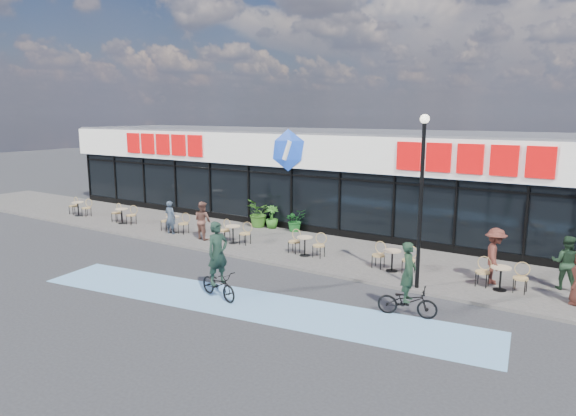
{
  "coord_description": "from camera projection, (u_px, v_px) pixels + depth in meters",
  "views": [
    {
      "loc": [
        12.74,
        -12.66,
        5.46
      ],
      "look_at": [
        2.1,
        3.5,
        1.86
      ],
      "focal_mm": 32.0,
      "sensor_mm": 36.0,
      "label": 1
    }
  ],
  "objects": [
    {
      "name": "ground",
      "position": [
        185.0,
        268.0,
        18.28
      ],
      "size": [
        120.0,
        120.0,
        0.0
      ],
      "primitive_type": "plane",
      "color": "#28282B",
      "rests_on": "ground"
    },
    {
      "name": "sidewalk",
      "position": [
        260.0,
        241.0,
        21.96
      ],
      "size": [
        44.0,
        5.0,
        0.1
      ],
      "primitive_type": "cube",
      "color": "#5E5953",
      "rests_on": "ground"
    },
    {
      "name": "bike_lane",
      "position": [
        248.0,
        304.0,
        14.88
      ],
      "size": [
        14.17,
        4.13,
        0.01
      ],
      "primitive_type": "cube",
      "rotation": [
        0.0,
        0.0,
        0.14
      ],
      "color": "#6899C5",
      "rests_on": "ground"
    },
    {
      "name": "building",
      "position": [
        323.0,
        175.0,
        26.0
      ],
      "size": [
        30.6,
        6.57,
        4.75
      ],
      "color": "black",
      "rests_on": "ground"
    },
    {
      "name": "lamp_post",
      "position": [
        421.0,
        187.0,
        15.41
      ],
      "size": [
        0.28,
        0.28,
        5.32
      ],
      "color": "black",
      "rests_on": "sidewalk"
    },
    {
      "name": "bistro_set_0",
      "position": [
        80.0,
        207.0,
        27.12
      ],
      "size": [
        1.54,
        0.62,
        0.9
      ],
      "color": "tan",
      "rests_on": "sidewalk"
    },
    {
      "name": "bistro_set_1",
      "position": [
        124.0,
        214.0,
        25.22
      ],
      "size": [
        1.54,
        0.62,
        0.9
      ],
      "color": "tan",
      "rests_on": "sidewalk"
    },
    {
      "name": "bistro_set_2",
      "position": [
        174.0,
        222.0,
        23.33
      ],
      "size": [
        1.54,
        0.62,
        0.9
      ],
      "color": "tan",
      "rests_on": "sidewalk"
    },
    {
      "name": "bistro_set_3",
      "position": [
        234.0,
        232.0,
        21.43
      ],
      "size": [
        1.54,
        0.62,
        0.9
      ],
      "color": "tan",
      "rests_on": "sidewalk"
    },
    {
      "name": "bistro_set_4",
      "position": [
        306.0,
        244.0,
        19.53
      ],
      "size": [
        1.54,
        0.62,
        0.9
      ],
      "color": "tan",
      "rests_on": "sidewalk"
    },
    {
      "name": "bistro_set_5",
      "position": [
        393.0,
        258.0,
        17.63
      ],
      "size": [
        1.54,
        0.62,
        0.9
      ],
      "color": "tan",
      "rests_on": "sidewalk"
    },
    {
      "name": "bistro_set_6",
      "position": [
        501.0,
        275.0,
        15.74
      ],
      "size": [
        1.54,
        0.62,
        0.9
      ],
      "color": "tan",
      "rests_on": "sidewalk"
    },
    {
      "name": "potted_plant_left",
      "position": [
        272.0,
        217.0,
        24.11
      ],
      "size": [
        0.84,
        0.84,
        1.07
      ],
      "primitive_type": "imported",
      "rotation": [
        0.0,
        0.0,
        0.88
      ],
      "color": "#265A19",
      "rests_on": "sidewalk"
    },
    {
      "name": "potted_plant_mid",
      "position": [
        259.0,
        213.0,
        24.3
      ],
      "size": [
        1.61,
        1.58,
        1.36
      ],
      "primitive_type": "imported",
      "rotation": [
        0.0,
        0.0,
        5.66
      ],
      "color": "#2D5C1A",
      "rests_on": "sidewalk"
    },
    {
      "name": "potted_plant_right",
      "position": [
        295.0,
        220.0,
        23.48
      ],
      "size": [
        1.18,
        1.22,
        1.04
      ],
      "primitive_type": "imported",
      "rotation": [
        0.0,
        0.0,
        1.02
      ],
      "color": "#19581E",
      "rests_on": "sidewalk"
    },
    {
      "name": "patron_left",
      "position": [
        170.0,
        217.0,
        22.96
      ],
      "size": [
        0.58,
        0.41,
        1.5
      ],
      "primitive_type": "imported",
      "rotation": [
        0.0,
        0.0,
        3.24
      ],
      "color": "#2F3A49",
      "rests_on": "sidewalk"
    },
    {
      "name": "patron_right",
      "position": [
        203.0,
        220.0,
        21.96
      ],
      "size": [
        0.88,
        0.74,
        1.64
      ],
      "primitive_type": "imported",
      "rotation": [
        0.0,
        0.0,
        2.99
      ],
      "color": "brown",
      "rests_on": "sidewalk"
    },
    {
      "name": "pedestrian_b",
      "position": [
        495.0,
        256.0,
        16.24
      ],
      "size": [
        0.95,
        1.3,
        1.8
      ],
      "primitive_type": "imported",
      "rotation": [
        0.0,
        0.0,
        1.84
      ],
      "color": "#4D231B",
      "rests_on": "sidewalk"
    },
    {
      "name": "pedestrian_c",
      "position": [
        566.0,
        263.0,
        15.7
      ],
      "size": [
        0.82,
        0.64,
        1.69
      ],
      "primitive_type": "imported",
      "rotation": [
        0.0,
        0.0,
        3.14
      ],
      "color": "black",
      "rests_on": "sidewalk"
    },
    {
      "name": "cyclist_a",
      "position": [
        218.0,
        271.0,
        15.2
      ],
      "size": [
        1.73,
        0.97,
        2.34
      ],
      "color": "black",
      "rests_on": "ground"
    },
    {
      "name": "cyclist_b",
      "position": [
        408.0,
        292.0,
        13.85
      ],
      "size": [
        1.69,
        0.88,
        2.08
      ],
      "color": "black",
      "rests_on": "ground"
    }
  ]
}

